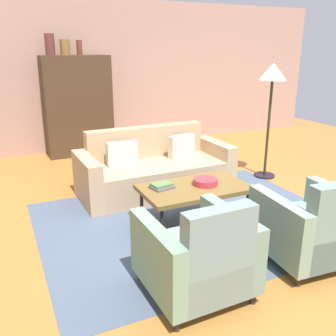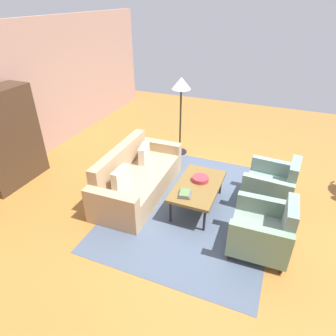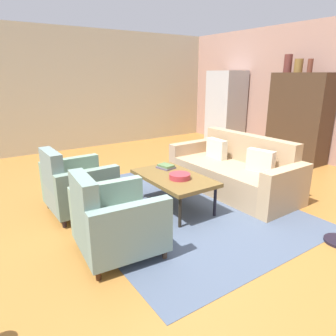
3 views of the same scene
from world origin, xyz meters
The scene contains 14 objects.
ground_plane centered at (0.00, 0.00, 0.00)m, with size 11.09×11.09×0.00m, color #A26C2F.
wall_back centered at (0.00, 3.78, 1.40)m, with size 9.24×0.12×2.80m, color tan.
area_rug centered at (-0.39, -0.04, 0.00)m, with size 3.40×2.60×0.01m, color #49566B.
couch centered at (-0.39, 1.10, 0.29)m, with size 2.12×0.94×0.86m.
coffee_table centered at (-0.39, -0.09, 0.41)m, with size 1.20×0.70×0.45m.
armchair_left centered at (-0.99, -1.25, 0.34)m, with size 0.82×0.82×0.88m.
armchair_right centered at (0.21, -1.25, 0.34)m, with size 0.86×0.86×0.88m.
fruit_bowl centered at (-0.25, -0.09, 0.49)m, with size 0.28×0.28×0.07m, color #B1313B.
book_stack centered at (-0.74, 0.02, 0.48)m, with size 0.27×0.24×0.06m.
cabinet centered at (-0.91, 3.44, 0.90)m, with size 1.20×0.51×1.80m.
vase_tall centered at (-1.31, 3.43, 1.98)m, with size 0.16×0.16×0.36m, color brown.
vase_round centered at (-1.06, 3.43, 1.93)m, with size 0.17×0.17×0.26m, color olive.
vase_small centered at (-0.81, 3.43, 1.93)m, with size 0.10×0.10×0.25m, color brown.
floor_lamp centered at (1.41, 0.88, 1.44)m, with size 0.40×0.40×1.72m.
Camera 1 is at (-2.29, -3.48, 1.93)m, focal length 39.74 mm.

